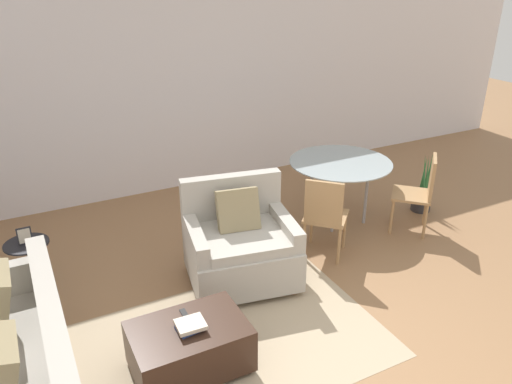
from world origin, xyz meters
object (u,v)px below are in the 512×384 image
object	(u,v)px
side_table	(30,259)
dining_table	(340,168)
potted_plant_small	(422,195)
tv_remote_primary	(185,315)
ottoman	(190,346)
dining_chair_near_left	(325,213)
dining_chair_near_right	(421,189)
book_stack	(190,326)
picture_frame	(24,236)
armchair	(240,245)

from	to	relation	value
side_table	dining_table	bearing A→B (deg)	-0.36
dining_table	potted_plant_small	distance (m)	1.20
tv_remote_primary	ottoman	bearing A→B (deg)	-100.94
dining_chair_near_left	tv_remote_primary	bearing A→B (deg)	-156.99
dining_table	dining_chair_near_left	bearing A→B (deg)	-135.00
tv_remote_primary	dining_table	distance (m)	2.78
dining_chair_near_right	book_stack	bearing A→B (deg)	-163.51
tv_remote_primary	potted_plant_small	xyz separation A→B (m)	(3.47, 1.11, -0.20)
ottoman	potted_plant_small	world-z (taller)	potted_plant_small
ottoman	picture_frame	world-z (taller)	picture_frame
potted_plant_small	side_table	bearing A→B (deg)	176.11
picture_frame	dining_table	xyz separation A→B (m)	(3.36, -0.02, 0.04)
ottoman	dining_table	world-z (taller)	dining_table
armchair	side_table	world-z (taller)	armchair
ottoman	tv_remote_primary	size ratio (longest dim) A/B	5.15
book_stack	dining_chair_near_left	world-z (taller)	dining_chair_near_left
picture_frame	dining_chair_near_left	world-z (taller)	dining_chair_near_left
armchair	ottoman	size ratio (longest dim) A/B	1.31
armchair	dining_chair_near_right	world-z (taller)	armchair
side_table	dining_chair_near_left	world-z (taller)	dining_chair_near_left
potted_plant_small	dining_table	bearing A→B (deg)	165.35
armchair	book_stack	size ratio (longest dim) A/B	5.26
ottoman	side_table	world-z (taller)	side_table
potted_plant_small	book_stack	bearing A→B (deg)	-160.06
dining_table	potted_plant_small	size ratio (longest dim) A/B	1.56
potted_plant_small	picture_frame	bearing A→B (deg)	176.11
tv_remote_primary	side_table	distance (m)	1.71
side_table	dining_chair_near_left	size ratio (longest dim) A/B	0.61
book_stack	tv_remote_primary	bearing A→B (deg)	82.36
book_stack	tv_remote_primary	size ratio (longest dim) A/B	1.28
armchair	potted_plant_small	size ratio (longest dim) A/B	1.48
dining_chair_near_left	dining_chair_near_right	world-z (taller)	same
dining_table	dining_chair_near_right	distance (m)	0.92
tv_remote_primary	side_table	size ratio (longest dim) A/B	0.30
armchair	tv_remote_primary	size ratio (longest dim) A/B	6.76
tv_remote_primary	dining_table	size ratio (longest dim) A/B	0.14
side_table	potted_plant_small	world-z (taller)	potted_plant_small
dining_chair_near_left	potted_plant_small	bearing A→B (deg)	11.88
picture_frame	dining_chair_near_left	size ratio (longest dim) A/B	0.17
dining_chair_near_left	dining_chair_near_right	xyz separation A→B (m)	(1.28, 0.00, 0.00)
book_stack	picture_frame	world-z (taller)	picture_frame
dining_table	side_table	bearing A→B (deg)	179.64
armchair	dining_chair_near_right	bearing A→B (deg)	-0.80
picture_frame	dining_table	size ratio (longest dim) A/B	0.13
book_stack	dining_chair_near_left	xyz separation A→B (m)	(1.78, 0.91, 0.09)
dining_table	potted_plant_small	bearing A→B (deg)	-14.65
side_table	potted_plant_small	xyz separation A→B (m)	(4.44, -0.30, -0.18)
potted_plant_small	tv_remote_primary	bearing A→B (deg)	-162.32
ottoman	dining_chair_near_right	distance (m)	3.20
book_stack	side_table	world-z (taller)	side_table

